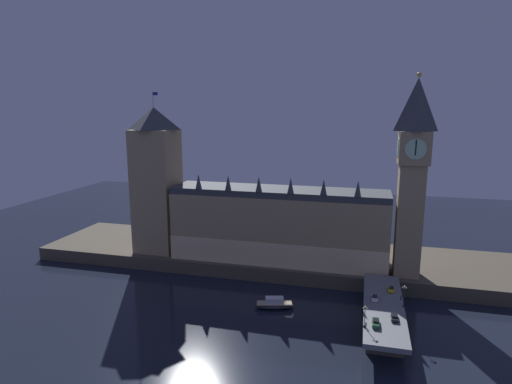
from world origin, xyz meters
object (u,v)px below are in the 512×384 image
(car_northbound_trail, at_px, (376,323))
(car_northbound_lead, at_px, (375,298))
(victoria_tower, at_px, (157,180))
(street_lamp_near, at_px, (365,314))
(pedestrian_mid_walk, at_px, (401,297))
(street_lamp_mid, at_px, (404,294))
(boat_upstream, at_px, (274,304))
(pedestrian_near_rail, at_px, (366,325))
(car_southbound_trail, at_px, (391,289))
(clock_tower, at_px, (412,172))
(car_southbound_lead, at_px, (395,317))

(car_northbound_trail, bearing_deg, car_northbound_lead, 90.00)
(victoria_tower, height_order, street_lamp_near, victoria_tower)
(pedestrian_mid_walk, xyz_separation_m, street_lamp_near, (-10.33, -19.26, 2.87))
(pedestrian_mid_walk, bearing_deg, street_lamp_near, -118.20)
(victoria_tower, relative_size, car_northbound_trail, 13.90)
(street_lamp_mid, bearing_deg, pedestrian_mid_walk, 95.03)
(boat_upstream, bearing_deg, pedestrian_near_rail, -33.55)
(car_southbound_trail, relative_size, boat_upstream, 0.30)
(car_northbound_trail, bearing_deg, pedestrian_near_rail, -143.00)
(car_northbound_lead, xyz_separation_m, boat_upstream, (-30.63, 1.07, -6.26))
(victoria_tower, xyz_separation_m, car_northbound_trail, (86.15, -47.43, -26.65))
(victoria_tower, bearing_deg, clock_tower, -2.19)
(car_northbound_lead, height_order, pedestrian_mid_walk, pedestrian_mid_walk)
(car_southbound_trail, height_order, pedestrian_mid_walk, pedestrian_mid_walk)
(street_lamp_mid, bearing_deg, boat_upstream, 174.31)
(pedestrian_near_rail, bearing_deg, pedestrian_mid_walk, 62.86)
(car_northbound_lead, distance_m, pedestrian_mid_walk, 7.66)
(pedestrian_near_rail, height_order, pedestrian_mid_walk, pedestrian_mid_walk)
(clock_tower, xyz_separation_m, pedestrian_mid_walk, (-3.44, -26.21, -33.96))
(pedestrian_near_rail, distance_m, street_lamp_mid, 18.36)
(pedestrian_mid_walk, height_order, street_lamp_near, street_lamp_near)
(pedestrian_mid_walk, height_order, boat_upstream, pedestrian_mid_walk)
(clock_tower, bearing_deg, pedestrian_near_rail, -106.35)
(car_northbound_lead, relative_size, car_northbound_trail, 0.87)
(car_southbound_lead, bearing_deg, street_lamp_near, -141.28)
(car_northbound_lead, bearing_deg, car_southbound_trail, 57.22)
(car_northbound_trail, xyz_separation_m, car_southbound_trail, (4.97, 23.43, -0.12))
(street_lamp_near, bearing_deg, car_southbound_lead, 38.72)
(car_southbound_lead, xyz_separation_m, pedestrian_near_rail, (-7.45, -6.40, 0.21))
(car_southbound_lead, relative_size, boat_upstream, 0.32)
(street_lamp_near, bearing_deg, boat_upstream, 146.23)
(car_southbound_lead, distance_m, pedestrian_mid_walk, 13.21)
(car_northbound_trail, bearing_deg, victoria_tower, 151.16)
(car_southbound_trail, relative_size, pedestrian_mid_walk, 2.45)
(boat_upstream, bearing_deg, street_lamp_near, -33.77)
(car_northbound_trail, distance_m, pedestrian_mid_walk, 19.02)
(pedestrian_near_rail, relative_size, boat_upstream, 0.12)
(clock_tower, relative_size, boat_upstream, 5.19)
(victoria_tower, relative_size, pedestrian_near_rail, 40.39)
(car_southbound_lead, distance_m, car_southbound_trail, 18.90)
(clock_tower, height_order, pedestrian_near_rail, clock_tower)
(pedestrian_mid_walk, bearing_deg, car_southbound_trail, 112.73)
(car_southbound_trail, xyz_separation_m, pedestrian_near_rail, (-7.45, -25.30, 0.21))
(car_northbound_lead, relative_size, car_southbound_trail, 1.01)
(street_lamp_mid, bearing_deg, pedestrian_near_rail, -124.86)
(clock_tower, relative_size, car_southbound_trail, 17.25)
(street_lamp_near, distance_m, street_lamp_mid, 18.22)
(car_northbound_lead, xyz_separation_m, street_lamp_mid, (7.85, -2.76, 3.43))
(street_lamp_near, bearing_deg, car_northbound_trail, 31.40)
(car_northbound_trail, xyz_separation_m, car_southbound_lead, (4.97, 4.53, -0.12))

